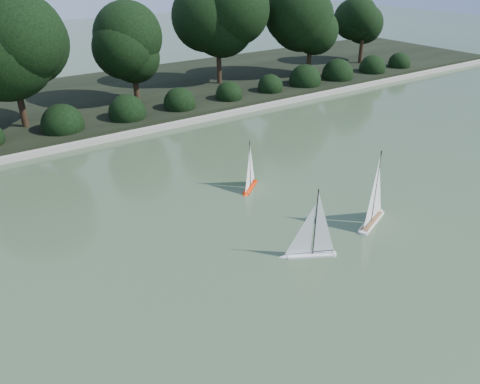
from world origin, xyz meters
The scene contains 8 objects.
ground centered at (0.00, 0.00, 0.00)m, with size 80.00×80.00×0.00m, color #304328.
pond_coping centered at (0.00, 9.00, 0.09)m, with size 40.00×0.35×0.18m, color gray.
far_bank centered at (0.00, 13.00, 0.15)m, with size 40.00×8.00×0.30m, color black.
tree_line centered at (1.23, 11.44, 2.64)m, with size 26.31×3.93×4.39m.
shrub_hedge centered at (0.00, 9.90, 0.45)m, with size 29.10×1.10×1.10m.
sailboat_white_a centered at (-0.20, 0.82, 0.24)m, with size 1.05×0.68×1.54m.
sailboat_white_b centered at (1.88, 0.99, 0.28)m, with size 1.27×0.66×1.78m.
sailboat_orange centered at (0.57, 3.75, 0.20)m, with size 0.82×0.67×1.29m.
Camera 1 is at (-5.45, -4.55, 5.14)m, focal length 35.00 mm.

